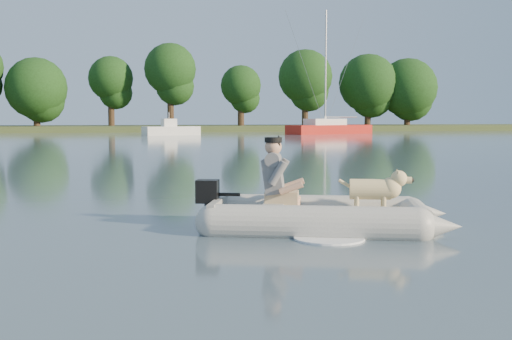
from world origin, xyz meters
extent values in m
plane|color=slate|center=(0.00, 0.00, 0.00)|extent=(160.00, 160.00, 0.00)
cube|color=#47512D|center=(0.00, 62.00, 0.25)|extent=(160.00, 12.00, 0.70)
cylinder|color=#332316|center=(-9.90, 61.33, 1.47)|extent=(0.70, 0.70, 2.94)
sphere|color=#1C4A18|center=(-9.90, 61.33, 4.49)|extent=(6.27, 6.27, 6.27)
cylinder|color=#332316|center=(-2.42, 61.95, 1.84)|extent=(0.70, 0.70, 3.67)
sphere|color=#1C4A18|center=(-2.42, 61.95, 5.61)|extent=(4.69, 4.69, 4.69)
cylinder|color=#332316|center=(3.70, 60.15, 2.15)|extent=(0.70, 0.70, 4.29)
sphere|color=#1C4A18|center=(3.70, 60.15, 6.56)|extent=(5.43, 5.43, 5.43)
cylinder|color=#332316|center=(11.30, 60.43, 1.61)|extent=(0.70, 0.70, 3.21)
sphere|color=#1C4A18|center=(11.30, 60.43, 4.91)|extent=(4.41, 4.41, 4.41)
cylinder|color=#332316|center=(18.70, 61.04, 1.97)|extent=(0.70, 0.70, 3.94)
sphere|color=#1C4A18|center=(18.70, 61.04, 6.02)|extent=(6.03, 6.03, 6.03)
cylinder|color=#332316|center=(26.27, 61.31, 1.76)|extent=(0.70, 0.70, 3.52)
sphere|color=#1C4A18|center=(26.27, 61.31, 5.37)|extent=(6.68, 6.68, 6.68)
cylinder|color=#332316|center=(31.05, 61.08, 1.61)|extent=(0.70, 0.70, 3.21)
sphere|color=#1C4A18|center=(31.05, 61.08, 4.91)|extent=(6.79, 6.79, 6.79)
cube|color=#B21C14|center=(16.95, 47.37, 0.31)|extent=(8.49, 5.13, 1.02)
cube|color=white|center=(16.47, 47.19, 1.07)|extent=(3.98, 2.96, 0.61)
cylinder|color=#A5A5AA|center=(16.47, 47.19, 5.91)|extent=(0.16, 0.16, 10.19)
camera|label=1|loc=(-1.84, -8.01, 1.56)|focal=45.00mm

